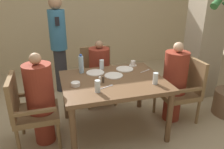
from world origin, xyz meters
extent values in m
plane|color=tan|center=(0.00, 0.00, 0.00)|extent=(16.00, 16.00, 0.00)
cube|color=#C6B289|center=(0.00, 2.62, 1.40)|extent=(8.00, 0.06, 2.80)
cube|color=tan|center=(1.77, 0.63, 1.35)|extent=(0.46, 0.46, 2.70)
cube|color=brown|center=(0.00, 0.00, 0.70)|extent=(1.26, 1.01, 0.05)
cylinder|color=brown|center=(-0.57, -0.44, 0.34)|extent=(0.07, 0.07, 0.67)
cylinder|color=brown|center=(0.57, -0.44, 0.34)|extent=(0.07, 0.07, 0.67)
cylinder|color=brown|center=(-0.57, 0.44, 0.34)|extent=(0.07, 0.07, 0.67)
cylinder|color=brown|center=(0.57, 0.44, 0.34)|extent=(0.07, 0.07, 0.67)
cube|color=brown|center=(-0.94, 0.00, 0.40)|extent=(0.50, 0.50, 0.07)
cube|color=brown|center=(-1.17, 0.00, 0.66)|extent=(0.05, 0.50, 0.45)
cube|color=brown|center=(-0.94, 0.23, 0.55)|extent=(0.45, 0.04, 0.04)
cube|color=brown|center=(-0.94, -0.23, 0.55)|extent=(0.45, 0.04, 0.04)
cylinder|color=brown|center=(-0.72, 0.22, 0.18)|extent=(0.04, 0.04, 0.36)
cylinder|color=brown|center=(-0.72, -0.22, 0.18)|extent=(0.04, 0.04, 0.36)
cylinder|color=brown|center=(-1.16, 0.22, 0.18)|extent=(0.04, 0.04, 0.36)
cylinder|color=brown|center=(-1.16, -0.22, 0.18)|extent=(0.04, 0.04, 0.36)
cylinder|color=maroon|center=(-0.88, 0.00, 0.22)|extent=(0.24, 0.24, 0.43)
cylinder|color=maroon|center=(-0.88, 0.00, 0.72)|extent=(0.32, 0.32, 0.57)
sphere|color=tan|center=(-0.88, 0.00, 1.07)|extent=(0.13, 0.13, 0.13)
cube|color=brown|center=(0.00, 0.81, 0.40)|extent=(0.50, 0.50, 0.07)
cube|color=brown|center=(0.00, 1.04, 0.66)|extent=(0.50, 0.05, 0.45)
cube|color=brown|center=(0.23, 0.81, 0.55)|extent=(0.04, 0.45, 0.04)
cube|color=brown|center=(-0.23, 0.81, 0.55)|extent=(0.04, 0.45, 0.04)
cylinder|color=brown|center=(0.22, 0.59, 0.18)|extent=(0.04, 0.04, 0.36)
cylinder|color=brown|center=(-0.22, 0.59, 0.18)|extent=(0.04, 0.04, 0.36)
cylinder|color=brown|center=(0.22, 1.03, 0.18)|extent=(0.04, 0.04, 0.36)
cylinder|color=brown|center=(-0.22, 1.03, 0.18)|extent=(0.04, 0.04, 0.36)
cylinder|color=maroon|center=(0.00, 0.75, 0.22)|extent=(0.24, 0.24, 0.43)
cylinder|color=maroon|center=(0.00, 0.75, 0.68)|extent=(0.32, 0.32, 0.50)
sphere|color=#997051|center=(0.00, 0.75, 0.99)|extent=(0.12, 0.12, 0.12)
cube|color=brown|center=(0.94, 0.00, 0.40)|extent=(0.50, 0.50, 0.07)
cube|color=brown|center=(1.17, 0.00, 0.66)|extent=(0.05, 0.50, 0.45)
cube|color=brown|center=(0.94, -0.23, 0.55)|extent=(0.45, 0.04, 0.04)
cube|color=brown|center=(0.94, 0.23, 0.55)|extent=(0.45, 0.04, 0.04)
cylinder|color=brown|center=(0.72, -0.22, 0.18)|extent=(0.04, 0.04, 0.36)
cylinder|color=brown|center=(0.72, 0.22, 0.18)|extent=(0.04, 0.04, 0.36)
cylinder|color=brown|center=(1.16, -0.22, 0.18)|extent=(0.04, 0.04, 0.36)
cylinder|color=brown|center=(1.16, 0.22, 0.18)|extent=(0.04, 0.04, 0.36)
cylinder|color=maroon|center=(0.88, 0.00, 0.22)|extent=(0.24, 0.24, 0.43)
cylinder|color=maroon|center=(0.88, 0.00, 0.72)|extent=(0.32, 0.32, 0.57)
sphere|color=tan|center=(0.88, 0.00, 1.07)|extent=(0.13, 0.13, 0.13)
cylinder|color=#2D2D33|center=(-0.56, 1.43, 0.39)|extent=(0.22, 0.22, 0.79)
cylinder|color=teal|center=(-0.56, 1.43, 1.12)|extent=(0.28, 0.28, 0.67)
sphere|color=#997051|center=(-0.56, 1.43, 1.56)|extent=(0.22, 0.22, 0.22)
cube|color=black|center=(-0.56, 1.26, 1.29)|extent=(0.07, 0.01, 0.14)
cylinder|color=white|center=(0.26, 0.30, 0.73)|extent=(0.24, 0.24, 0.01)
cylinder|color=white|center=(-0.17, 0.29, 0.73)|extent=(0.24, 0.24, 0.01)
cylinder|color=white|center=(0.04, 0.11, 0.73)|extent=(0.24, 0.24, 0.01)
cylinder|color=white|center=(0.43, 0.43, 0.73)|extent=(0.11, 0.11, 0.01)
cylinder|color=white|center=(0.43, 0.43, 0.76)|extent=(0.07, 0.07, 0.06)
cylinder|color=white|center=(-0.47, -0.05, 0.74)|extent=(0.11, 0.11, 0.04)
cylinder|color=#A3C6DB|center=(-0.34, 0.35, 0.84)|extent=(0.07, 0.07, 0.23)
cylinder|color=#3359B2|center=(-0.34, 0.35, 0.97)|extent=(0.04, 0.04, 0.03)
cylinder|color=silver|center=(-0.05, 0.40, 0.79)|extent=(0.06, 0.06, 0.14)
cylinder|color=silver|center=(0.44, -0.26, 0.79)|extent=(0.06, 0.06, 0.14)
cylinder|color=silver|center=(-0.26, -0.28, 0.79)|extent=(0.06, 0.06, 0.14)
cylinder|color=white|center=(-0.18, -0.05, 0.76)|extent=(0.03, 0.03, 0.08)
cylinder|color=#4C3D2D|center=(-0.14, -0.05, 0.76)|extent=(0.03, 0.03, 0.07)
cube|color=silver|center=(-0.14, -0.19, 0.72)|extent=(0.15, 0.07, 0.00)
cube|color=silver|center=(-0.07, -0.16, 0.72)|extent=(0.04, 0.04, 0.00)
cube|color=silver|center=(0.49, 0.16, 0.72)|extent=(0.15, 0.08, 0.00)
cube|color=silver|center=(0.56, 0.19, 0.72)|extent=(0.06, 0.04, 0.00)
camera|label=1|loc=(-0.71, -2.39, 1.79)|focal=35.00mm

